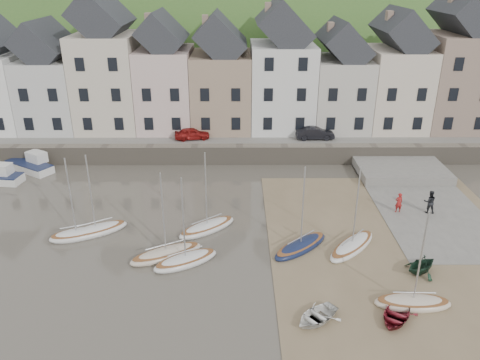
{
  "coord_description": "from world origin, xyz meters",
  "views": [
    {
      "loc": [
        -0.15,
        -26.84,
        17.58
      ],
      "look_at": [
        0.0,
        6.0,
        3.0
      ],
      "focal_mm": 35.67,
      "sensor_mm": 36.0,
      "label": 1
    }
  ],
  "objects_px": {
    "rowboat_red": "(396,315)",
    "car_left": "(192,134)",
    "car_right": "(315,133)",
    "rowboat_white": "(316,316)",
    "person_red": "(399,203)",
    "sailboat_0": "(96,230)",
    "rowboat_green": "(421,265)",
    "person_dark": "(430,202)"
  },
  "relations": [
    {
      "from": "rowboat_red",
      "to": "car_left",
      "type": "relative_size",
      "value": 0.79
    },
    {
      "from": "rowboat_red",
      "to": "car_right",
      "type": "relative_size",
      "value": 0.72
    },
    {
      "from": "rowboat_white",
      "to": "rowboat_red",
      "type": "height_order",
      "value": "rowboat_red"
    },
    {
      "from": "person_red",
      "to": "car_right",
      "type": "height_order",
      "value": "car_right"
    },
    {
      "from": "sailboat_0",
      "to": "rowboat_red",
      "type": "relative_size",
      "value": 2.26
    },
    {
      "from": "rowboat_green",
      "to": "car_left",
      "type": "height_order",
      "value": "car_left"
    },
    {
      "from": "person_red",
      "to": "person_dark",
      "type": "xyz_separation_m",
      "value": [
        2.36,
        -0.11,
        0.12
      ]
    },
    {
      "from": "rowboat_red",
      "to": "person_dark",
      "type": "height_order",
      "value": "person_dark"
    },
    {
      "from": "rowboat_green",
      "to": "car_right",
      "type": "bearing_deg",
      "value": 157.54
    },
    {
      "from": "sailboat_0",
      "to": "rowboat_green",
      "type": "relative_size",
      "value": 2.66
    },
    {
      "from": "person_red",
      "to": "car_left",
      "type": "bearing_deg",
      "value": -44.03
    },
    {
      "from": "rowboat_red",
      "to": "car_left",
      "type": "height_order",
      "value": "car_left"
    },
    {
      "from": "rowboat_white",
      "to": "car_left",
      "type": "relative_size",
      "value": 0.78
    },
    {
      "from": "car_right",
      "to": "sailboat_0",
      "type": "bearing_deg",
      "value": 130.57
    },
    {
      "from": "sailboat_0",
      "to": "rowboat_red",
      "type": "distance_m",
      "value": 21.11
    },
    {
      "from": "sailboat_0",
      "to": "person_red",
      "type": "xyz_separation_m",
      "value": [
        22.83,
        3.02,
        0.67
      ]
    },
    {
      "from": "rowboat_green",
      "to": "person_dark",
      "type": "relative_size",
      "value": 1.27
    },
    {
      "from": "sailboat_0",
      "to": "person_dark",
      "type": "xyz_separation_m",
      "value": [
        25.19,
        2.91,
        0.79
      ]
    },
    {
      "from": "rowboat_green",
      "to": "car_right",
      "type": "relative_size",
      "value": 0.61
    },
    {
      "from": "car_left",
      "to": "sailboat_0",
      "type": "bearing_deg",
      "value": 150.97
    },
    {
      "from": "rowboat_white",
      "to": "person_dark",
      "type": "bearing_deg",
      "value": 99.95
    },
    {
      "from": "rowboat_green",
      "to": "person_red",
      "type": "xyz_separation_m",
      "value": [
        1.07,
        8.13,
        0.25
      ]
    },
    {
      "from": "rowboat_green",
      "to": "car_left",
      "type": "bearing_deg",
      "value": -174.87
    },
    {
      "from": "person_red",
      "to": "person_dark",
      "type": "relative_size",
      "value": 0.87
    },
    {
      "from": "rowboat_white",
      "to": "car_right",
      "type": "relative_size",
      "value": 0.71
    },
    {
      "from": "rowboat_white",
      "to": "rowboat_green",
      "type": "xyz_separation_m",
      "value": [
        7.2,
        4.4,
        0.34
      ]
    },
    {
      "from": "person_red",
      "to": "car_left",
      "type": "distance_m",
      "value": 21.74
    },
    {
      "from": "rowboat_red",
      "to": "sailboat_0",
      "type": "bearing_deg",
      "value": -173.47
    },
    {
      "from": "rowboat_green",
      "to": "person_dark",
      "type": "distance_m",
      "value": 8.72
    },
    {
      "from": "rowboat_red",
      "to": "car_right",
      "type": "xyz_separation_m",
      "value": [
        -0.69,
        25.71,
        1.89
      ]
    },
    {
      "from": "rowboat_green",
      "to": "rowboat_red",
      "type": "relative_size",
      "value": 0.85
    },
    {
      "from": "person_dark",
      "to": "car_right",
      "type": "relative_size",
      "value": 0.48
    },
    {
      "from": "person_dark",
      "to": "sailboat_0",
      "type": "bearing_deg",
      "value": 15.36
    },
    {
      "from": "sailboat_0",
      "to": "person_red",
      "type": "height_order",
      "value": "sailboat_0"
    },
    {
      "from": "sailboat_0",
      "to": "person_dark",
      "type": "relative_size",
      "value": 3.39
    },
    {
      "from": "rowboat_green",
      "to": "person_red",
      "type": "relative_size",
      "value": 1.46
    },
    {
      "from": "rowboat_white",
      "to": "car_right",
      "type": "xyz_separation_m",
      "value": [
        3.64,
        25.76,
        1.89
      ]
    },
    {
      "from": "rowboat_white",
      "to": "rowboat_red",
      "type": "relative_size",
      "value": 0.99
    },
    {
      "from": "sailboat_0",
      "to": "car_right",
      "type": "relative_size",
      "value": 1.62
    },
    {
      "from": "sailboat_0",
      "to": "person_dark",
      "type": "distance_m",
      "value": 25.36
    },
    {
      "from": "person_dark",
      "to": "car_right",
      "type": "height_order",
      "value": "car_right"
    },
    {
      "from": "car_right",
      "to": "rowboat_red",
      "type": "bearing_deg",
      "value": -179.69
    }
  ]
}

